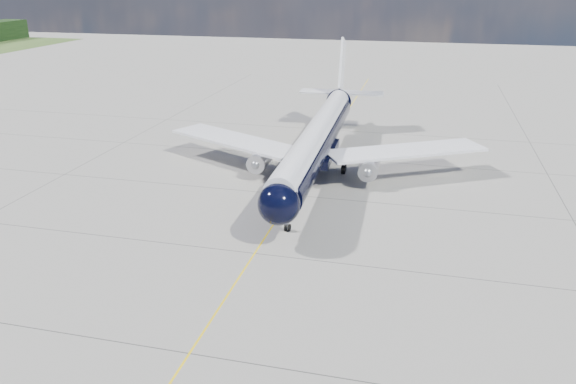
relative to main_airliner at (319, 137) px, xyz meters
name	(u,v)px	position (x,y,z in m)	size (l,w,h in m)	color
ground	(302,181)	(-1.23, -4.08, -4.59)	(320.00, 320.00, 0.00)	gray
taxiway_centerline	(293,195)	(-1.23, -9.08, -4.59)	(0.16, 160.00, 0.01)	yellow
main_airliner	(319,137)	(0.00, 0.00, 0.00)	(42.08, 51.18, 14.80)	black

